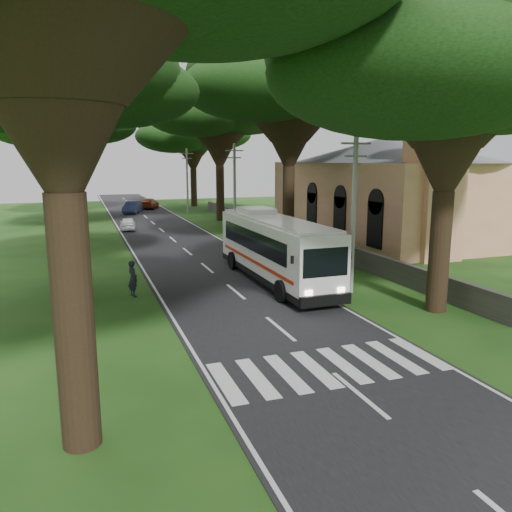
# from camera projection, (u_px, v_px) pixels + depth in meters

# --- Properties ---
(ground) EXTENTS (140.00, 140.00, 0.00)m
(ground) POSITION_uv_depth(u_px,v_px,m) (301.00, 347.00, 17.99)
(ground) COLOR #1A4112
(ground) RESTS_ON ground
(road) EXTENTS (8.00, 120.00, 0.04)m
(road) POSITION_uv_depth(u_px,v_px,m) (175.00, 241.00, 41.13)
(road) COLOR black
(road) RESTS_ON ground
(crosswalk) EXTENTS (8.00, 3.00, 0.01)m
(crosswalk) POSITION_uv_depth(u_px,v_px,m) (327.00, 368.00, 16.14)
(crosswalk) COLOR silver
(crosswalk) RESTS_ON ground
(property_wall) EXTENTS (0.35, 50.00, 1.20)m
(property_wall) POSITION_uv_depth(u_px,v_px,m) (281.00, 231.00, 43.04)
(property_wall) COLOR #383533
(property_wall) RESTS_ON ground
(church) EXTENTS (14.00, 24.00, 11.60)m
(church) POSITION_uv_depth(u_px,v_px,m) (387.00, 180.00, 42.84)
(church) COLOR tan
(church) RESTS_ON ground
(pole_near) EXTENTS (1.60, 0.24, 8.00)m
(pole_near) POSITION_uv_depth(u_px,v_px,m) (354.00, 210.00, 24.55)
(pole_near) COLOR gray
(pole_near) RESTS_ON ground
(pole_mid) EXTENTS (1.60, 0.24, 8.00)m
(pole_mid) POSITION_uv_depth(u_px,v_px,m) (235.00, 189.00, 43.06)
(pole_mid) COLOR gray
(pole_mid) RESTS_ON ground
(pole_far) EXTENTS (1.60, 0.24, 8.00)m
(pole_far) POSITION_uv_depth(u_px,v_px,m) (187.00, 180.00, 61.58)
(pole_far) COLOR gray
(pole_far) RESTS_ON ground
(tree_l_mida) EXTENTS (12.44, 12.44, 13.46)m
(tree_l_mida) POSITION_uv_depth(u_px,v_px,m) (54.00, 77.00, 24.46)
(tree_l_mida) COLOR black
(tree_l_mida) RESTS_ON ground
(tree_l_midb) EXTENTS (12.73, 12.73, 15.74)m
(tree_l_midb) POSITION_uv_depth(u_px,v_px,m) (68.00, 83.00, 40.88)
(tree_l_midb) COLOR black
(tree_l_midb) RESTS_ON ground
(tree_l_far) EXTENTS (14.21, 14.21, 14.26)m
(tree_l_far) POSITION_uv_depth(u_px,v_px,m) (62.00, 120.00, 57.54)
(tree_l_far) COLOR black
(tree_l_far) RESTS_ON ground
(tree_r_near) EXTENTS (15.55, 15.55, 14.05)m
(tree_r_near) POSITION_uv_depth(u_px,v_px,m) (453.00, 58.00, 20.27)
(tree_r_near) COLOR black
(tree_r_near) RESTS_ON ground
(tree_r_mida) EXTENTS (15.47, 15.47, 15.90)m
(tree_r_mida) POSITION_uv_depth(u_px,v_px,m) (290.00, 79.00, 36.75)
(tree_r_mida) COLOR black
(tree_r_mida) RESTS_ON ground
(tree_r_midb) EXTENTS (14.67, 14.67, 15.35)m
(tree_r_midb) POSITION_uv_depth(u_px,v_px,m) (219.00, 108.00, 53.32)
(tree_r_midb) COLOR black
(tree_r_midb) RESTS_ON ground
(tree_r_far) EXTENTS (15.01, 15.01, 14.07)m
(tree_r_far) POSITION_uv_depth(u_px,v_px,m) (192.00, 130.00, 70.56)
(tree_r_far) COLOR black
(tree_r_far) RESTS_ON ground
(coach_bus) EXTENTS (2.87, 11.96, 3.52)m
(coach_bus) POSITION_uv_depth(u_px,v_px,m) (274.00, 248.00, 27.30)
(coach_bus) COLOR silver
(coach_bus) RESTS_ON ground
(distant_car_a) EXTENTS (1.79, 3.72, 1.22)m
(distant_car_a) POSITION_uv_depth(u_px,v_px,m) (128.00, 224.00, 47.48)
(distant_car_a) COLOR silver
(distant_car_a) RESTS_ON road
(distant_car_b) EXTENTS (3.00, 4.78, 1.49)m
(distant_car_b) POSITION_uv_depth(u_px,v_px,m) (132.00, 207.00, 62.65)
(distant_car_b) COLOR navy
(distant_car_b) RESTS_ON road
(distant_car_c) EXTENTS (3.44, 5.25, 1.41)m
(distant_car_c) POSITION_uv_depth(u_px,v_px,m) (149.00, 203.00, 68.49)
(distant_car_c) COLOR maroon
(distant_car_c) RESTS_ON road
(pedestrian) EXTENTS (0.63, 0.76, 1.80)m
(pedestrian) POSITION_uv_depth(u_px,v_px,m) (133.00, 279.00, 24.45)
(pedestrian) COLOR black
(pedestrian) RESTS_ON ground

